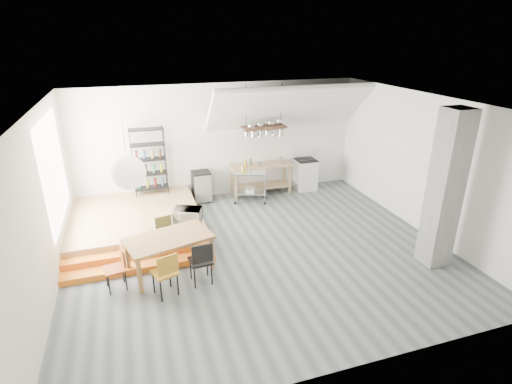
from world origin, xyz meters
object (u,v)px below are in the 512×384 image
object	(u,v)px
stove	(305,174)
rolling_cart	(250,182)
dining_table	(169,241)
mini_fridge	(202,186)

from	to	relation	value
stove	rolling_cart	size ratio (longest dim) A/B	1.17
stove	dining_table	bearing A→B (deg)	-142.83
dining_table	mini_fridge	size ratio (longest dim) A/B	2.11
mini_fridge	stove	bearing A→B (deg)	-0.80
stove	rolling_cart	distance (m)	1.94
rolling_cart	stove	bearing A→B (deg)	33.26
dining_table	rolling_cart	distance (m)	3.86
stove	dining_table	size ratio (longest dim) A/B	0.65
mini_fridge	dining_table	bearing A→B (deg)	-110.62
stove	mini_fridge	xyz separation A→B (m)	(-3.15, 0.04, -0.06)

